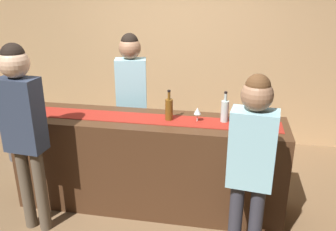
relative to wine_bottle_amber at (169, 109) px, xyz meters
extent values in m
plane|color=brown|center=(-0.21, -0.01, -1.09)|extent=(10.00, 10.00, 0.00)
cube|color=tan|center=(-0.21, 1.89, 0.36)|extent=(6.00, 0.12, 2.90)
cube|color=#472B19|center=(-0.21, -0.01, -0.60)|extent=(2.68, 0.60, 0.98)
cube|color=maroon|center=(-0.21, -0.01, -0.11)|extent=(2.55, 0.28, 0.01)
cylinder|color=brown|center=(0.00, 0.00, -0.01)|extent=(0.07, 0.07, 0.21)
cylinder|color=brown|center=(0.00, 0.00, 0.13)|extent=(0.03, 0.03, 0.08)
cylinder|color=black|center=(0.00, 0.00, 0.18)|extent=(0.03, 0.03, 0.02)
cylinder|color=#B2C6C1|center=(0.53, 0.05, -0.01)|extent=(0.07, 0.07, 0.21)
cylinder|color=#B2C6C1|center=(0.53, 0.05, 0.13)|extent=(0.03, 0.03, 0.08)
cylinder|color=black|center=(0.53, 0.05, 0.18)|extent=(0.03, 0.03, 0.02)
cylinder|color=silver|center=(0.27, 0.00, -0.11)|extent=(0.06, 0.06, 0.00)
cylinder|color=silver|center=(0.27, 0.00, -0.07)|extent=(0.01, 0.01, 0.08)
cone|color=silver|center=(0.27, 0.00, 0.00)|extent=(0.07, 0.07, 0.06)
cylinder|color=silver|center=(-1.39, 0.01, -0.11)|extent=(0.06, 0.06, 0.00)
cylinder|color=silver|center=(-1.39, 0.01, -0.07)|extent=(0.01, 0.01, 0.08)
cone|color=silver|center=(-1.39, 0.01, 0.00)|extent=(0.07, 0.07, 0.06)
cylinder|color=#26262B|center=(-0.46, 0.59, -0.69)|extent=(0.11, 0.11, 0.80)
cylinder|color=#26262B|center=(-0.61, 0.55, -0.69)|extent=(0.11, 0.11, 0.80)
cube|color=#99D1E0|center=(-0.54, 0.57, 0.03)|extent=(0.38, 0.27, 0.64)
sphere|color=#9E7051|center=(-0.54, 0.57, 0.47)|extent=(0.24, 0.24, 0.24)
sphere|color=black|center=(-0.54, 0.57, 0.54)|extent=(0.19, 0.19, 0.19)
cylinder|color=#33333D|center=(0.68, -0.69, -0.71)|extent=(0.11, 0.11, 0.77)
cylinder|color=#33333D|center=(0.83, -0.71, -0.71)|extent=(0.11, 0.11, 0.77)
cube|color=#99D1E0|center=(0.76, -0.70, -0.02)|extent=(0.36, 0.24, 0.61)
sphere|color=#9E7051|center=(0.76, -0.70, 0.40)|extent=(0.23, 0.23, 0.23)
sphere|color=brown|center=(0.76, -0.70, 0.46)|extent=(0.18, 0.18, 0.18)
cylinder|color=brown|center=(-1.26, -0.56, -0.68)|extent=(0.11, 0.11, 0.83)
cylinder|color=brown|center=(-1.10, -0.58, -0.68)|extent=(0.11, 0.11, 0.83)
cube|color=#2D384C|center=(-1.18, -0.57, 0.07)|extent=(0.36, 0.23, 0.66)
sphere|color=#DBAD89|center=(-1.18, -0.57, 0.52)|extent=(0.25, 0.25, 0.25)
sphere|color=black|center=(-1.18, -0.57, 0.59)|extent=(0.19, 0.19, 0.19)
cylinder|color=#4C4C51|center=(-2.13, 0.76, -0.91)|extent=(0.41, 0.41, 0.36)
sphere|color=#23562D|center=(-2.13, 0.76, -0.45)|extent=(0.67, 0.67, 0.67)
camera|label=1|loc=(0.57, -3.16, 1.15)|focal=38.03mm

